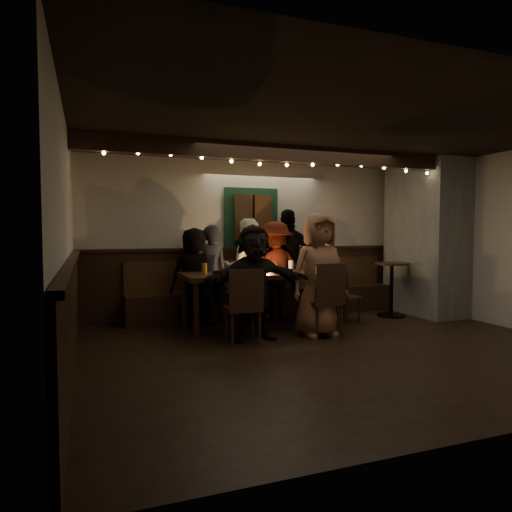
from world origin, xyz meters
name	(u,v)px	position (x,y,z in m)	size (l,w,h in m)	color
room	(348,253)	(1.07, 1.42, 1.07)	(6.02, 5.01, 2.62)	black
dining_table	(261,277)	(-0.43, 1.40, 0.75)	(2.29, 0.98, 0.99)	black
chair_near_left	(244,302)	(-0.98, 0.53, 0.54)	(0.47, 0.47, 0.96)	black
chair_near_right	(326,296)	(0.18, 0.52, 0.56)	(0.47, 0.47, 1.00)	black
chair_end	(343,292)	(0.94, 1.36, 0.46)	(0.48, 0.48, 0.83)	black
high_top	(392,282)	(1.95, 1.49, 0.57)	(0.56, 0.56, 0.90)	black
person_a	(194,276)	(-1.28, 2.04, 0.74)	(0.72, 0.47, 1.48)	black
person_b	(210,274)	(-1.02, 2.04, 0.76)	(0.55, 0.36, 1.52)	#292931
person_c	(246,269)	(-0.40, 2.10, 0.81)	(0.79, 0.61, 1.62)	silver
person_d	(275,270)	(0.08, 2.04, 0.79)	(1.02, 0.59, 1.58)	#43120A
person_e	(289,262)	(0.37, 2.15, 0.90)	(1.05, 0.44, 1.79)	black
person_f	(254,282)	(-0.78, 0.72, 0.76)	(1.41, 0.45, 1.52)	black
person_g	(318,275)	(0.12, 0.63, 0.84)	(0.82, 0.53, 1.68)	#A26A49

